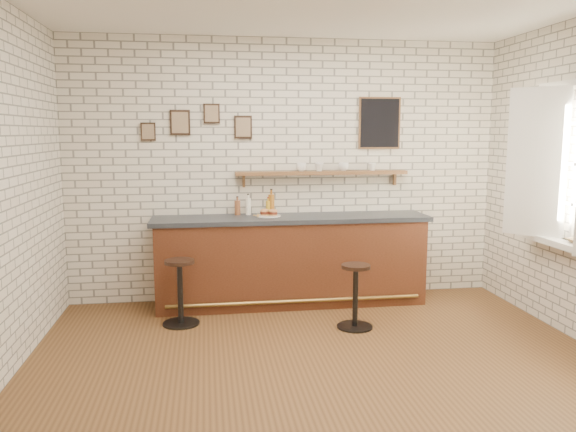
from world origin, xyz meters
The scene contains 21 objects.
ground centered at (0.00, 0.00, 0.00)m, with size 5.00×5.00×0.00m, color brown.
bar_counter centered at (0.01, 1.70, 0.51)m, with size 3.10×0.65×1.01m.
sandwich_plate centered at (-0.25, 1.74, 1.02)m, with size 0.28×0.28×0.01m, color white.
ciabatta_sandwich centered at (-0.24, 1.74, 1.06)m, with size 0.23×0.17×0.07m.
potato_chips centered at (-0.28, 1.74, 1.02)m, with size 0.26×0.18×0.00m.
bitters_bottle_brown centered at (-0.58, 1.89, 1.10)m, with size 0.07×0.07×0.21m.
bitters_bottle_white centered at (-0.46, 1.89, 1.11)m, with size 0.06×0.06×0.24m.
bitters_bottle_amber centered at (-0.19, 1.89, 1.13)m, with size 0.07×0.07×0.29m.
condiment_bottle_yellow centered at (-0.22, 1.89, 1.09)m, with size 0.06×0.06×0.20m.
bar_stool_left centered at (-1.21, 1.16, 0.36)m, with size 0.37×0.37×0.67m.
bar_stool_right centered at (0.52, 0.81, 0.35)m, with size 0.36×0.36×0.65m.
wall_shelf centered at (0.40, 1.90, 1.48)m, with size 2.00×0.18×0.18m.
shelf_cup_a centered at (0.16, 1.90, 1.55)m, with size 0.12×0.12×0.10m, color white.
shelf_cup_b centered at (0.37, 1.90, 1.55)m, with size 0.10×0.10×0.10m, color white.
shelf_cup_c centered at (0.66, 1.90, 1.55)m, with size 0.12×0.12×0.10m, color white.
shelf_cup_d centered at (1.00, 1.90, 1.54)m, with size 0.09×0.09×0.09m, color white.
back_wall_decor centered at (0.23, 1.98, 2.05)m, with size 2.96×0.02×0.56m.
window_sill centered at (2.40, 0.30, 0.90)m, with size 0.20×1.35×0.06m.
casement_window centered at (2.36, 0.30, 1.65)m, with size 0.40×1.30×1.56m.
book_lower centered at (2.38, 0.15, 0.94)m, with size 0.18×0.24×0.02m, color tan.
book_upper centered at (2.38, 0.17, 0.96)m, with size 0.16×0.22×0.02m, color tan.
Camera 1 is at (-0.93, -4.45, 1.95)m, focal length 35.00 mm.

